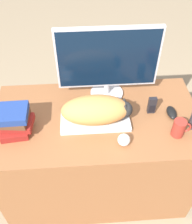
# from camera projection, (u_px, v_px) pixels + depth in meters

# --- Properties ---
(ground_plane) EXTENTS (12.00, 12.00, 0.00)m
(ground_plane) POSITION_uv_depth(u_px,v_px,m) (100.00, 224.00, 1.90)
(ground_plane) COLOR #998466
(desk) EXTENTS (1.26, 0.68, 0.77)m
(desk) POSITION_uv_depth(u_px,v_px,m) (97.00, 154.00, 1.86)
(desk) COLOR brown
(desk) RESTS_ON ground_plane
(keyboard) EXTENTS (0.41, 0.18, 0.02)m
(keyboard) POSITION_uv_depth(u_px,v_px,m) (95.00, 121.00, 1.55)
(keyboard) COLOR silver
(keyboard) RESTS_ON desk
(cat) EXTENTS (0.41, 0.19, 0.16)m
(cat) POSITION_uv_depth(u_px,v_px,m) (98.00, 110.00, 1.48)
(cat) COLOR #D18C47
(cat) RESTS_ON keyboard
(monitor) EXTENTS (0.61, 0.21, 0.48)m
(monitor) POSITION_uv_depth(u_px,v_px,m) (108.00, 61.00, 1.55)
(monitor) COLOR #B7B7BC
(monitor) RESTS_ON desk
(computer_mouse) EXTENTS (0.06, 0.11, 0.04)m
(computer_mouse) POSITION_uv_depth(u_px,v_px,m) (172.00, 113.00, 1.59)
(computer_mouse) COLOR black
(computer_mouse) RESTS_ON desk
(coffee_mug) EXTENTS (0.11, 0.07, 0.11)m
(coffee_mug) POSITION_uv_depth(u_px,v_px,m) (179.00, 128.00, 1.45)
(coffee_mug) COLOR #9E2D23
(coffee_mug) RESTS_ON desk
(baseball) EXTENTS (0.07, 0.07, 0.07)m
(baseball) POSITION_uv_depth(u_px,v_px,m) (124.00, 140.00, 1.42)
(baseball) COLOR silver
(baseball) RESTS_ON desk
(phone) EXTENTS (0.05, 0.03, 0.11)m
(phone) POSITION_uv_depth(u_px,v_px,m) (152.00, 105.00, 1.58)
(phone) COLOR black
(phone) RESTS_ON desk
(book_stack) EXTENTS (0.22, 0.18, 0.16)m
(book_stack) POSITION_uv_depth(u_px,v_px,m) (13.00, 121.00, 1.46)
(book_stack) COLOR maroon
(book_stack) RESTS_ON desk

